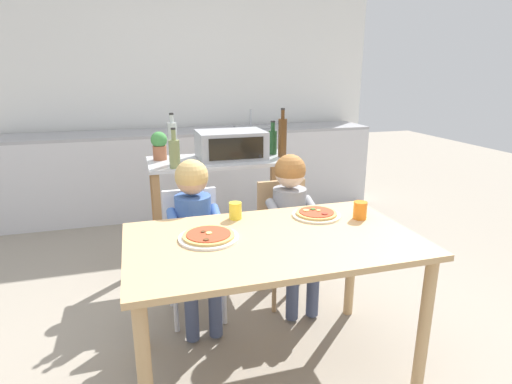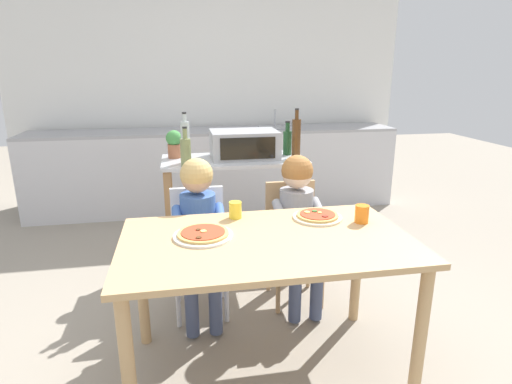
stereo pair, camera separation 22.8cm
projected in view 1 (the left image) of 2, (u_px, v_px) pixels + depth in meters
name	position (u px, v px, depth m)	size (l,w,h in m)	color
ground_plane	(223.00, 266.00, 3.43)	(12.67, 12.67, 0.00)	gray
back_wall_tiled	(185.00, 87.00, 4.85)	(4.54, 0.12, 2.70)	white
kitchen_counter	(193.00, 170.00, 4.73)	(4.08, 0.60, 1.11)	silver
kitchen_island_cart	(222.00, 197.00, 3.26)	(1.09, 0.53, 0.90)	#B7BABF
toaster_oven	(231.00, 145.00, 3.18)	(0.51, 0.37, 0.21)	#999BA0
bottle_tall_green_wine	(174.00, 153.00, 2.86)	(0.07, 0.07, 0.28)	olive
bottle_brown_beer	(173.00, 143.00, 2.95)	(0.06, 0.06, 0.37)	#ADB7B2
bottle_clear_vinegar	(273.00, 141.00, 3.33)	(0.07, 0.07, 0.27)	#1E4723
bottle_squat_spirits	(282.00, 137.00, 3.21)	(0.07, 0.07, 0.38)	#4C2D14
potted_herb_plant	(159.00, 145.00, 3.12)	(0.12, 0.12, 0.21)	#9E5B3D
dining_table	(273.00, 257.00, 2.08)	(1.43, 0.84, 0.76)	tan
dining_chair_left	(193.00, 244.00, 2.67)	(0.36, 0.36, 0.81)	silver
dining_chair_right	(285.00, 231.00, 2.88)	(0.36, 0.36, 0.81)	tan
child_in_blue_striped_shirt	(195.00, 222.00, 2.51)	(0.32, 0.42, 1.03)	#424C6B
child_in_grey_shirt	(292.00, 211.00, 2.72)	(0.32, 0.42, 1.01)	#424C6B
pizza_plate_white	(209.00, 236.00, 2.04)	(0.30, 0.30, 0.03)	white
pizza_plate_cream	(316.00, 214.00, 2.35)	(0.27, 0.27, 0.03)	beige
drinking_cup_orange	(360.00, 210.00, 2.30)	(0.08, 0.08, 0.10)	orange
drinking_cup_yellow	(235.00, 211.00, 2.30)	(0.07, 0.07, 0.09)	yellow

